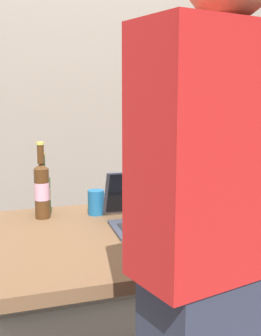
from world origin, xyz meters
The scene contains 7 objects.
desk centered at (0.00, 0.00, 0.68)m, with size 1.25×0.89×0.77m.
laptop centered at (0.12, 0.05, 0.82)m, with size 0.34×0.37×0.21m.
beer_bottle_green centered at (-0.27, 0.36, 0.87)m, with size 0.07×0.07×0.28m.
beer_bottle_brown centered at (-0.28, 0.28, 0.90)m, with size 0.07×0.07×0.33m.
person_figure centered at (0.01, -0.72, 0.87)m, with size 0.45×0.33×1.69m.
coffee_mug centered at (-0.05, 0.26, 0.83)m, with size 0.11×0.07×0.11m.
back_wall centered at (0.00, 0.95, 1.30)m, with size 6.00×0.10×2.60m, color gray.
Camera 1 is at (-0.49, -1.57, 1.32)m, focal length 46.55 mm.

